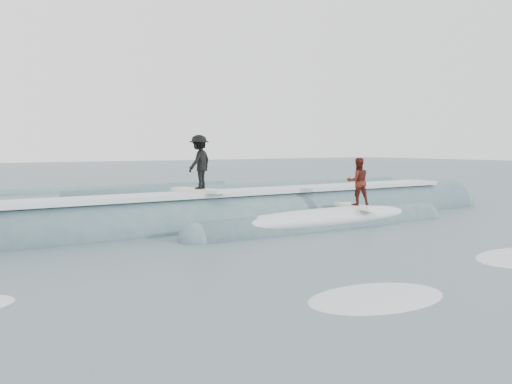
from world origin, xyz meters
TOP-DOWN VIEW (x-y plane):
  - ground at (0.00, 0.00)m, footprint 160.00×160.00m
  - breaking_wave at (0.28, 6.00)m, footprint 23.45×3.81m
  - surfer_black at (-1.41, 6.35)m, footprint 1.22×2.07m
  - surfer_red at (3.11, 4.15)m, footprint 0.91×2.07m
  - whitewater at (-0.23, -1.58)m, footprint 16.68×5.04m
  - far_swells at (0.81, 17.65)m, footprint 37.99×8.65m

SIDE VIEW (x-z plane):
  - ground at x=0.00m, z-range 0.00..0.00m
  - whitewater at x=-0.23m, z-range -0.05..0.05m
  - far_swells at x=0.81m, z-range -0.40..0.40m
  - breaking_wave at x=0.28m, z-range -0.98..1.07m
  - surfer_red at x=3.11m, z-range 0.45..2.06m
  - surfer_black at x=-1.41m, z-range 1.07..2.81m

